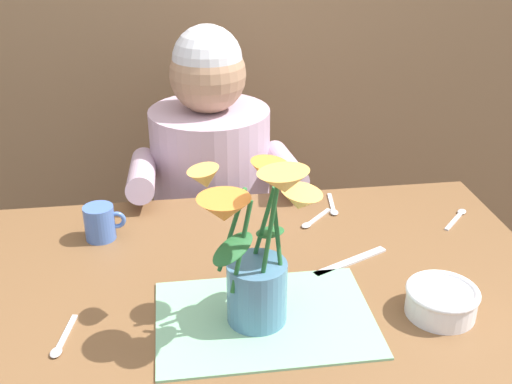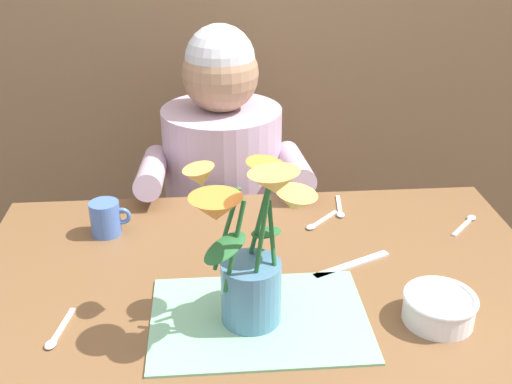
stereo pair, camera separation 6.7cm
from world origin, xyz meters
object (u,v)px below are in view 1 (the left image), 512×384
object	(u,v)px
seated_person	(213,217)
dinner_knife	(350,262)
ceramic_bowl	(441,300)
ceramic_mug	(100,223)
flower_vase	(257,252)

from	to	relation	value
seated_person	dinner_knife	xyz separation A→B (m)	(0.25, -0.57, 0.18)
ceramic_bowl	ceramic_mug	xyz separation A→B (m)	(-0.65, 0.37, 0.01)
seated_person	flower_vase	distance (m)	0.81
ceramic_bowl	dinner_knife	xyz separation A→B (m)	(-0.12, 0.19, -0.03)
ceramic_bowl	dinner_knife	bearing A→B (deg)	121.31
dinner_knife	ceramic_mug	xyz separation A→B (m)	(-0.53, 0.18, 0.04)
seated_person	flower_vase	size ratio (longest dim) A/B	3.38
flower_vase	ceramic_bowl	distance (m)	0.37
ceramic_bowl	flower_vase	bearing A→B (deg)	176.59
ceramic_bowl	dinner_knife	size ratio (longest dim) A/B	0.72
seated_person	dinner_knife	bearing A→B (deg)	-66.74
dinner_knife	ceramic_mug	world-z (taller)	ceramic_mug
flower_vase	dinner_knife	bearing A→B (deg)	37.56
seated_person	ceramic_bowl	world-z (taller)	seated_person
seated_person	ceramic_mug	bearing A→B (deg)	-126.21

